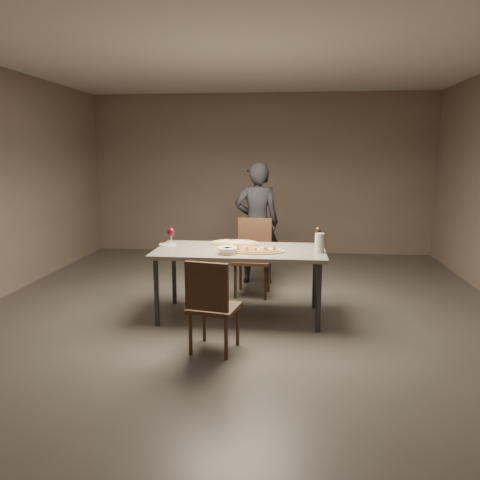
# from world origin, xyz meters

# --- Properties ---
(room) EXTENTS (7.00, 7.00, 7.00)m
(room) POSITION_xyz_m (0.00, 0.00, 1.40)
(room) COLOR #59524C
(room) RESTS_ON ground
(dining_table) EXTENTS (1.80, 0.90, 0.75)m
(dining_table) POSITION_xyz_m (0.00, 0.00, 0.69)
(dining_table) COLOR gray
(dining_table) RESTS_ON ground
(zucchini_pizza) EXTENTS (0.59, 0.33, 0.05)m
(zucchini_pizza) POSITION_xyz_m (0.18, -0.11, 0.77)
(zucchini_pizza) COLOR tan
(zucchini_pizza) RESTS_ON dining_table
(ham_pizza) EXTENTS (0.56, 0.31, 0.04)m
(ham_pizza) POSITION_xyz_m (-0.09, 0.28, 0.77)
(ham_pizza) COLOR tan
(ham_pizza) RESTS_ON dining_table
(bread_basket) EXTENTS (0.20, 0.20, 0.07)m
(bread_basket) POSITION_xyz_m (-0.10, -0.25, 0.79)
(bread_basket) COLOR #F6E7C7
(bread_basket) RESTS_ON dining_table
(oil_dish) EXTENTS (0.13, 0.13, 0.02)m
(oil_dish) POSITION_xyz_m (0.06, 0.35, 0.76)
(oil_dish) COLOR white
(oil_dish) RESTS_ON dining_table
(pepper_mill_left) EXTENTS (0.05, 0.05, 0.19)m
(pepper_mill_left) POSITION_xyz_m (0.83, 0.38, 0.84)
(pepper_mill_left) COLOR black
(pepper_mill_left) RESTS_ON dining_table
(pepper_mill_right) EXTENTS (0.06, 0.06, 0.22)m
(pepper_mill_right) POSITION_xyz_m (0.83, 0.16, 0.85)
(pepper_mill_right) COLOR black
(pepper_mill_right) RESTS_ON dining_table
(carafe) EXTENTS (0.10, 0.10, 0.20)m
(carafe) POSITION_xyz_m (0.83, -0.08, 0.85)
(carafe) COLOR silver
(carafe) RESTS_ON dining_table
(wine_glass) EXTENTS (0.09, 0.09, 0.19)m
(wine_glass) POSITION_xyz_m (-0.79, 0.19, 0.88)
(wine_glass) COLOR silver
(wine_glass) RESTS_ON dining_table
(side_plate) EXTENTS (0.19, 0.19, 0.01)m
(side_plate) POSITION_xyz_m (-0.83, 0.15, 0.76)
(side_plate) COLOR white
(side_plate) RESTS_ON dining_table
(chair_near) EXTENTS (0.47, 0.47, 0.85)m
(chair_near) POSITION_xyz_m (-0.15, -0.99, 0.48)
(chair_near) COLOR #442B1C
(chair_near) RESTS_ON ground
(chair_far) EXTENTS (0.48, 0.48, 0.95)m
(chair_far) POSITION_xyz_m (0.08, 0.90, 0.53)
(chair_far) COLOR #442B1C
(chair_far) RESTS_ON ground
(diner) EXTENTS (0.64, 0.46, 1.65)m
(diner) POSITION_xyz_m (0.08, 1.44, 0.83)
(diner) COLOR black
(diner) RESTS_ON ground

